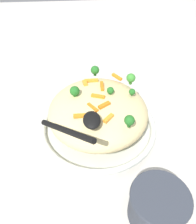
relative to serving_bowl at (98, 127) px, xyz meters
name	(u,v)px	position (x,y,z in m)	size (l,w,h in m)	color
ground_plane	(98,131)	(0.00, 0.00, -0.02)	(2.40, 2.40, 0.00)	beige
serving_bowl	(98,127)	(0.00, 0.00, 0.00)	(0.33, 0.33, 0.04)	silver
pasta_mound	(98,111)	(0.00, 0.00, 0.06)	(0.28, 0.27, 0.10)	#DBC689
carrot_piece_0	(97,96)	(0.00, 0.00, 0.11)	(0.03, 0.01, 0.01)	orange
carrot_piece_1	(85,83)	(0.07, 0.03, 0.10)	(0.03, 0.01, 0.01)	orange
carrot_piece_2	(93,107)	(-0.04, 0.02, 0.11)	(0.04, 0.01, 0.01)	orange
carrot_piece_3	(91,80)	(0.08, 0.01, 0.10)	(0.04, 0.01, 0.01)	orange
carrot_piece_4	(102,86)	(0.04, -0.01, 0.11)	(0.04, 0.01, 0.01)	orange
carrot_piece_5	(80,116)	(-0.06, 0.05, 0.10)	(0.03, 0.01, 0.01)	orange
carrot_piece_6	(117,77)	(0.09, -0.06, 0.10)	(0.04, 0.01, 0.01)	orange
carrot_piece_7	(108,118)	(-0.07, -0.02, 0.10)	(0.03, 0.01, 0.01)	orange
carrot_piece_8	(104,105)	(-0.03, -0.01, 0.11)	(0.03, 0.01, 0.01)	orange
broccoli_floret_0	(96,70)	(0.11, 0.00, 0.12)	(0.02, 0.02, 0.03)	#205B1C
broccoli_floret_1	(132,92)	(0.01, -0.09, 0.11)	(0.02, 0.02, 0.02)	#205B1C
broccoli_floret_2	(129,120)	(-0.10, -0.06, 0.12)	(0.02, 0.02, 0.03)	#205B1C
broccoli_floret_3	(75,91)	(0.02, 0.06, 0.12)	(0.03, 0.03, 0.03)	#205B1C
broccoli_floret_4	(110,91)	(0.01, -0.03, 0.12)	(0.02, 0.02, 0.02)	#205B1C
broccoli_floret_5	(131,78)	(0.06, -0.09, 0.12)	(0.02, 0.02, 0.03)	#377928
serving_spoon	(83,123)	(-0.11, 0.04, 0.13)	(0.14, 0.13, 0.07)	black
companion_bowl	(158,205)	(-0.25, -0.10, 0.02)	(0.12, 0.12, 0.08)	#333842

